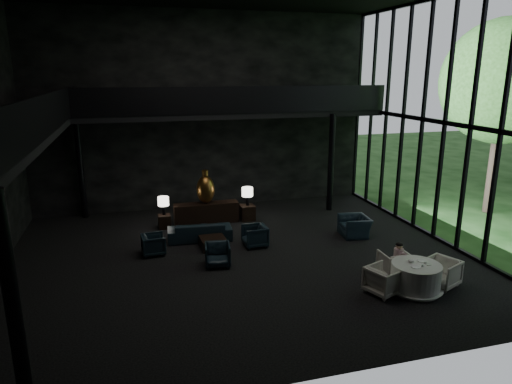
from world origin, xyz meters
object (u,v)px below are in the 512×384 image
object	(u,v)px
table_lamp_left	(163,202)
lounge_armchair_south	(218,254)
dining_table	(415,279)
dining_chair_west	(384,278)
table_lamp_right	(247,193)
dining_chair_north	(394,262)
bronze_urn	(206,189)
child	(399,252)
lounge_armchair_east	(255,235)
side_table_right	(247,213)
coffee_table	(213,243)
sofa	(200,228)
dining_chair_east	(441,270)
side_table_left	(165,221)
console	(206,213)
lounge_armchair_west	(154,244)
window_armchair	(355,223)

from	to	relation	value
table_lamp_left	lounge_armchair_south	bearing A→B (deg)	-72.31
dining_table	dining_chair_west	xyz separation A→B (m)	(-0.89, 0.09, 0.10)
table_lamp_right	dining_chair_north	size ratio (longest dim) A/B	0.95
bronze_urn	dining_chair_north	size ratio (longest dim) A/B	1.68
child	lounge_armchair_east	bearing A→B (deg)	-45.37
child	dining_chair_north	bearing A→B (deg)	-71.04
side_table_right	coffee_table	size ratio (longest dim) A/B	0.73
sofa	dining_chair_east	world-z (taller)	sofa
bronze_urn	dining_chair_west	size ratio (longest dim) A/B	1.51
table_lamp_right	dining_chair_west	bearing A→B (deg)	-74.52
side_table_left	dining_table	size ratio (longest dim) A/B	0.34
lounge_armchair_south	console	bearing A→B (deg)	92.85
dining_table	dining_chair_north	bearing A→B (deg)	90.42
table_lamp_left	lounge_armchair_west	distance (m)	2.67
table_lamp_right	dining_table	bearing A→B (deg)	-68.10
dining_chair_east	side_table_left	bearing A→B (deg)	-158.96
table_lamp_left	dining_table	bearing A→B (deg)	-49.13
table_lamp_left	coffee_table	world-z (taller)	table_lamp_left
table_lamp_right	lounge_armchair_east	xyz separation A→B (m)	(-0.45, -2.72, -0.72)
coffee_table	dining_chair_north	size ratio (longest dim) A/B	1.06
console	table_lamp_right	world-z (taller)	table_lamp_right
dining_chair_north	child	bearing A→B (deg)	111.35
console	table_lamp_left	bearing A→B (deg)	-175.47
table_lamp_left	lounge_armchair_south	xyz separation A→B (m)	(1.26, -3.94, -0.61)
table_lamp_right	table_lamp_left	bearing A→B (deg)	-179.73
side_table_right	lounge_armchair_west	bearing A→B (deg)	-145.54
console	side_table_right	xyz separation A→B (m)	(1.60, -0.10, -0.09)
lounge_armchair_east	dining_table	distance (m)	5.32
table_lamp_left	table_lamp_right	world-z (taller)	table_lamp_right
coffee_table	dining_chair_east	world-z (taller)	dining_chair_east
side_table_left	dining_chair_east	size ratio (longest dim) A/B	0.56
table_lamp_left	side_table_left	bearing A→B (deg)	-90.00
side_table_right	window_armchair	distance (m)	4.21
side_table_left	dining_chair_west	xyz separation A→B (m)	(5.10, -6.76, 0.17)
side_table_left	sofa	world-z (taller)	sofa
lounge_armchair_south	dining_chair_west	distance (m)	4.81
side_table_left	sofa	distance (m)	1.92
table_lamp_left	lounge_armchair_east	size ratio (longest dim) A/B	0.87
side_table_right	lounge_armchair_south	distance (m)	4.42
sofa	dining_chair_west	bearing A→B (deg)	132.28
console	dining_chair_west	distance (m)	7.79
lounge_armchair_west	dining_table	distance (m)	7.86
lounge_armchair_west	dining_chair_east	world-z (taller)	dining_chair_east
console	table_lamp_left	xyz separation A→B (m)	(-1.60, -0.13, 0.59)
table_lamp_right	dining_chair_east	distance (m)	7.80
coffee_table	child	size ratio (longest dim) A/B	1.39
lounge_armchair_east	dining_chair_west	size ratio (longest dim) A/B	0.92
table_lamp_right	window_armchair	bearing A→B (deg)	-40.16
side_table_right	lounge_armchair_east	world-z (taller)	lounge_armchair_east
dining_table	child	distance (m)	0.99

